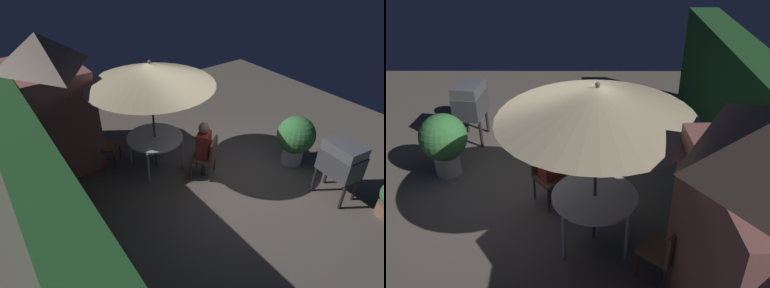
# 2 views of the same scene
# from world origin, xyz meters

# --- Properties ---
(ground_plane) EXTENTS (11.00, 11.00, 0.00)m
(ground_plane) POSITION_xyz_m (0.00, 0.00, 0.00)
(ground_plane) COLOR #6B6056
(hedge_backdrop) EXTENTS (7.15, 0.63, 2.18)m
(hedge_backdrop) POSITION_xyz_m (0.00, 3.50, 1.09)
(hedge_backdrop) COLOR #28602D
(hedge_backdrop) RESTS_ON ground
(garden_shed) EXTENTS (2.06, 1.38, 2.81)m
(garden_shed) POSITION_xyz_m (2.71, 2.57, 1.43)
(garden_shed) COLOR #B26B60
(garden_shed) RESTS_ON ground
(patio_table) EXTENTS (1.19, 1.19, 0.76)m
(patio_table) POSITION_xyz_m (1.17, 1.03, 0.69)
(patio_table) COLOR white
(patio_table) RESTS_ON ground
(patio_umbrella) EXTENTS (2.50, 2.50, 2.40)m
(patio_umbrella) POSITION_xyz_m (1.17, 1.03, 2.13)
(patio_umbrella) COLOR #4C4C51
(patio_umbrella) RESTS_ON ground
(bbq_grill) EXTENTS (0.75, 0.58, 1.20)m
(bbq_grill) POSITION_xyz_m (-1.66, -1.30, 0.85)
(bbq_grill) COLOR #47474C
(bbq_grill) RESTS_ON ground
(chair_near_shed) EXTENTS (0.65, 0.65, 0.90)m
(chair_near_shed) POSITION_xyz_m (0.26, 0.32, 0.52)
(chair_near_shed) COLOR olive
(chair_near_shed) RESTS_ON ground
(chair_far_side) EXTENTS (0.65, 0.65, 0.90)m
(chair_far_side) POSITION_xyz_m (1.95, 1.90, 0.52)
(chair_far_side) COLOR olive
(chair_far_side) RESTS_ON ground
(potted_plant_by_grill) EXTENTS (0.81, 0.81, 1.13)m
(potted_plant_by_grill) POSITION_xyz_m (-0.47, -1.50, 0.66)
(potted_plant_by_grill) COLOR silver
(potted_plant_by_grill) RESTS_ON ground
(person_in_red) EXTENTS (0.40, 0.42, 1.26)m
(person_in_red) POSITION_xyz_m (0.33, 0.38, 0.78)
(person_in_red) COLOR #CC3D33
(person_in_red) RESTS_ON ground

